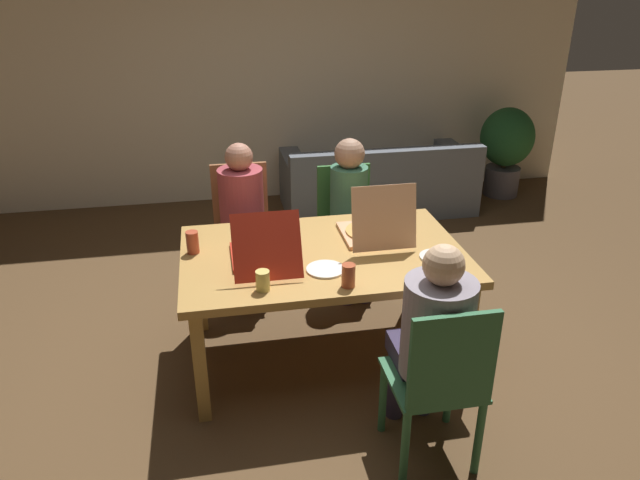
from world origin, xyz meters
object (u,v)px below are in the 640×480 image
(plate_1, at_px, (437,256))
(couch, at_px, (378,185))
(person_1, at_px, (433,332))
(chair_0, at_px, (242,226))
(chair_1, at_px, (440,381))
(drinking_glass_1, at_px, (263,281))
(person_0, at_px, (242,211))
(drinking_glass_2, at_px, (193,242))
(chair_2, at_px, (345,218))
(dining_table, at_px, (323,262))
(plate_0, at_px, (326,269))
(potted_plant, at_px, (506,145))
(drinking_glass_0, at_px, (348,276))
(pizza_box_1, at_px, (264,253))
(drinking_glass_3, at_px, (448,270))
(pizza_box_0, at_px, (375,230))
(person_2, at_px, (350,205))

(plate_1, height_order, couch, plate_1)
(couch, bearing_deg, person_1, -101.59)
(chair_0, relative_size, chair_1, 1.02)
(chair_1, distance_m, drinking_glass_1, 1.05)
(chair_0, xyz_separation_m, person_0, (-0.00, -0.15, 0.19))
(person_1, bearing_deg, chair_1, -90.00)
(drinking_glass_2, height_order, couch, drinking_glass_2)
(drinking_glass_1, xyz_separation_m, drinking_glass_2, (-0.37, 0.53, 0.01))
(chair_2, distance_m, couch, 1.60)
(dining_table, distance_m, chair_0, 1.14)
(person_1, bearing_deg, drinking_glass_1, 148.01)
(chair_2, bearing_deg, person_1, -90.00)
(person_0, distance_m, plate_0, 1.20)
(person_0, distance_m, couch, 2.18)
(couch, relative_size, potted_plant, 1.99)
(plate_0, distance_m, drinking_glass_0, 0.23)
(plate_1, bearing_deg, chair_2, 102.81)
(pizza_box_1, xyz_separation_m, drinking_glass_3, (0.97, -0.41, 0.00))
(chair_1, xyz_separation_m, person_1, (-0.00, 0.15, 0.18))
(plate_0, height_order, drinking_glass_2, drinking_glass_2)
(dining_table, height_order, chair_2, chair_2)
(person_1, relative_size, plate_1, 5.85)
(pizza_box_0, bearing_deg, drinking_glass_3, -67.25)
(pizza_box_0, xyz_separation_m, plate_1, (0.29, -0.34, -0.05))
(chair_0, relative_size, pizza_box_1, 1.80)
(plate_1, distance_m, couch, 2.71)
(potted_plant, bearing_deg, drinking_glass_3, -122.16)
(plate_1, height_order, drinking_glass_3, drinking_glass_3)
(person_1, height_order, plate_0, person_1)
(chair_0, distance_m, potted_plant, 3.34)
(chair_0, distance_m, couch, 2.04)
(drinking_glass_2, bearing_deg, drinking_glass_1, -55.28)
(chair_0, height_order, plate_1, chair_0)
(person_0, distance_m, pizza_box_1, 0.94)
(pizza_box_1, bearing_deg, chair_2, 54.83)
(dining_table, xyz_separation_m, couch, (1.05, 2.42, -0.42))
(drinking_glass_1, bearing_deg, person_0, 91.04)
(pizza_box_0, bearing_deg, couch, 73.13)
(chair_1, height_order, couch, chair_1)
(chair_2, distance_m, pizza_box_0, 0.91)
(dining_table, bearing_deg, couch, 66.49)
(potted_plant, bearing_deg, chair_1, -120.76)
(drinking_glass_0, distance_m, potted_plant, 3.92)
(drinking_glass_3, distance_m, potted_plant, 3.61)
(chair_2, xyz_separation_m, pizza_box_0, (-0.02, -0.87, 0.28))
(person_2, bearing_deg, plate_0, -110.58)
(potted_plant, bearing_deg, dining_table, -134.36)
(dining_table, xyz_separation_m, potted_plant, (2.53, 2.59, -0.12))
(drinking_glass_2, distance_m, couch, 2.98)
(pizza_box_1, relative_size, drinking_glass_3, 4.84)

